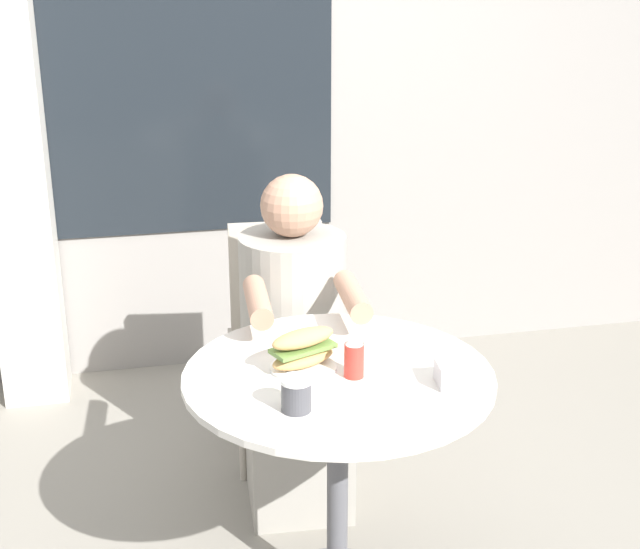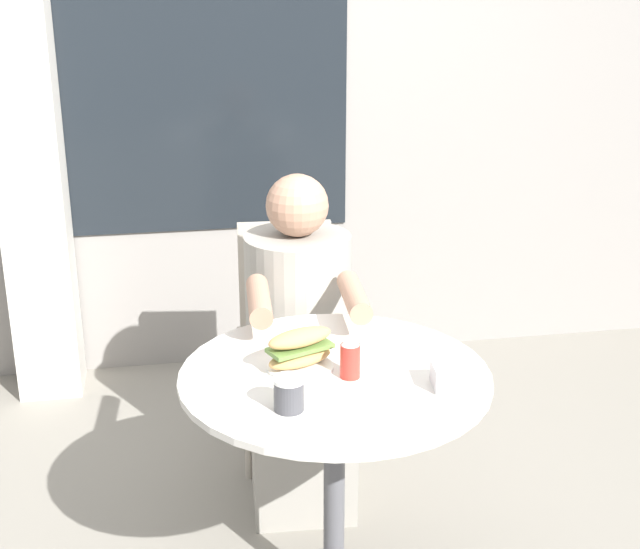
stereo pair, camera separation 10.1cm
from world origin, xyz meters
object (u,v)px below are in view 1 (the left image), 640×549
Objects in this scene: seated_diner at (294,364)px; sandwich_on_plate at (303,351)px; diner_chair at (279,318)px; condiment_bottle at (354,357)px; drink_cup at (296,394)px; cafe_table at (338,436)px.

sandwich_on_plate is (-0.08, -0.57, 0.31)m from seated_diner.
condiment_bottle is (0.03, -0.99, 0.29)m from diner_chair.
seated_diner is at bearing 79.48° from drink_cup.
drink_cup is (-0.15, -0.18, 0.24)m from cafe_table.
diner_chair and condiment_bottle have the same top height.
sandwich_on_plate is 0.14m from condiment_bottle.
seated_diner is at bearing 90.34° from cafe_table.
diner_chair is 0.35m from seated_diner.
condiment_bottle is at bearing 95.41° from diner_chair.
diner_chair is 1.18m from drink_cup.
diner_chair is 10.02× the size of drink_cup.
seated_diner is 9.58× the size of condiment_bottle.
cafe_table is 0.96m from diner_chair.
diner_chair reaches higher than sandwich_on_plate.
diner_chair is 1.03m from condiment_bottle.
drink_cup is (-0.15, -1.14, 0.27)m from diner_chair.
condiment_bottle is (0.03, -0.03, 0.25)m from cafe_table.
seated_diner is 0.65m from sandwich_on_plate.
drink_cup is (-0.06, -0.22, -0.01)m from sandwich_on_plate.
cafe_table is at bearing 93.39° from diner_chair.
condiment_bottle is at bearing 97.10° from seated_diner.
sandwich_on_plate is (-0.09, 0.04, 0.25)m from cafe_table.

